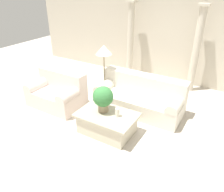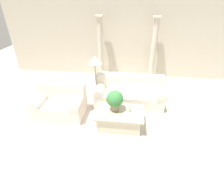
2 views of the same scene
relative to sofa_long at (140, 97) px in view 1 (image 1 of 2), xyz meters
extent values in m
plane|color=beige|center=(-0.09, -0.69, -0.34)|extent=(16.00, 16.00, 0.00)
cube|color=beige|center=(-0.09, 2.19, 1.26)|extent=(10.00, 0.06, 3.20)
cube|color=beige|center=(0.00, -0.07, -0.13)|extent=(2.10, 0.88, 0.42)
cube|color=beige|center=(0.00, 0.22, 0.30)|extent=(2.10, 0.31, 0.44)
cylinder|color=beige|center=(-0.91, -0.07, 0.13)|extent=(0.28, 0.88, 0.28)
cylinder|color=beige|center=(0.91, -0.07, 0.13)|extent=(0.28, 0.88, 0.28)
cube|color=beige|center=(-1.92, -0.90, -0.13)|extent=(1.36, 0.88, 0.42)
cube|color=beige|center=(-1.92, -0.61, 0.30)|extent=(1.36, 0.31, 0.44)
cylinder|color=beige|center=(-2.46, -0.90, 0.13)|extent=(0.28, 0.88, 0.28)
cylinder|color=beige|center=(-1.38, -0.90, 0.13)|extent=(0.28, 0.88, 0.28)
cube|color=beige|center=(-0.21, -1.19, -0.14)|extent=(1.08, 0.71, 0.41)
cube|color=#B3A98F|center=(-0.21, -1.19, 0.09)|extent=(1.22, 0.81, 0.04)
cylinder|color=#937F60|center=(-0.34, -1.13, 0.19)|extent=(0.22, 0.22, 0.16)
sphere|color=#387A3D|center=(-0.34, -1.13, 0.45)|extent=(0.43, 0.43, 0.43)
cylinder|color=silver|center=(0.02, -1.16, 0.20)|extent=(0.08, 0.08, 0.19)
cylinder|color=gray|center=(-1.06, 0.04, -0.33)|extent=(0.25, 0.25, 0.03)
cylinder|color=gray|center=(-1.06, 0.04, 0.30)|extent=(0.04, 0.04, 1.23)
cone|color=silver|center=(-1.06, 0.04, 1.03)|extent=(0.41, 0.41, 0.23)
cylinder|color=beige|center=(-1.21, 1.81, 0.82)|extent=(0.20, 0.20, 2.32)
cube|color=beige|center=(-1.21, 1.81, 2.01)|extent=(0.28, 0.28, 0.06)
cylinder|color=beige|center=(0.80, 1.81, 0.82)|extent=(0.20, 0.20, 2.32)
cube|color=beige|center=(0.80, 1.81, 2.01)|extent=(0.28, 0.28, 0.06)
camera|label=1|loc=(1.83, -4.39, 2.53)|focal=35.00mm
camera|label=2|loc=(0.04, -4.80, 2.72)|focal=28.00mm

